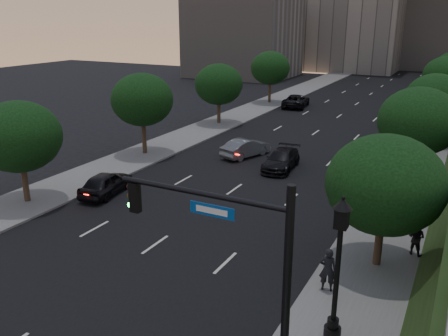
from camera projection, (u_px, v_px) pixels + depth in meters
The scene contains 24 objects.
ground at pixel (85, 294), 19.70m from camera, with size 160.00×160.00×0.00m, color black.
road_surface at pixel (309, 137), 44.98m from camera, with size 16.00×140.00×0.02m, color black.
sidewalk_right at pixel (425, 150), 40.44m from camera, with size 4.50×140.00×0.15m, color slate.
sidewalk_left at pixel (215, 125), 49.48m from camera, with size 4.50×140.00×0.15m, color slate.
office_block_mid at pixel (448, 5), 99.01m from camera, with size 22.00×18.00×26.00m, color gray.
office_block_filler at pixel (244, 38), 88.01m from camera, with size 18.00×16.00×14.00m, color gray.
tree_right_a at pixel (385, 184), 20.66m from camera, with size 5.20×5.20×6.24m.
tree_right_b at pixel (419, 121), 30.62m from camera, with size 5.20×5.20×6.74m.
tree_right_c at pixel (435, 99), 41.73m from camera, with size 5.20×5.20×6.24m.
tree_right_d at pixel (447, 76), 53.37m from camera, with size 5.20×5.20×6.74m.
tree_left_a at pixel (19, 137), 28.00m from camera, with size 5.00×5.00×6.34m.
tree_left_b at pixel (142, 100), 38.00m from camera, with size 5.00×5.00×6.71m.
tree_left_c at pixel (219, 84), 49.07m from camera, with size 5.00×5.00×6.34m.
tree_left_d at pixel (270, 68), 60.76m from camera, with size 5.00×5.00×6.71m.
traffic_signal_mast at pixel (250, 289), 13.41m from camera, with size 5.68×0.56×7.00m.
street_lamp at pixel (337, 279), 15.91m from camera, with size 0.64×0.64×5.62m.
sedan_near_left at pixel (106, 183), 30.46m from camera, with size 1.79×4.45×1.52m, color black.
sedan_mid_left at pixel (246, 148), 38.62m from camera, with size 1.57×4.51×1.49m, color #5B5F63.
sedan_far_left at pixel (296, 101), 59.39m from camera, with size 2.66×5.76×1.60m, color black.
sedan_near_right at pixel (281, 160), 35.51m from camera, with size 2.01×4.94×1.43m, color black.
sedan_far_right at pixel (402, 118), 49.59m from camera, with size 1.95×4.84×1.65m, color slate.
pedestrian_a at pixel (328, 269), 19.47m from camera, with size 0.69×0.46×1.90m, color black.
pedestrian_b at pixel (416, 238), 22.46m from camera, with size 0.84×0.65×1.72m, color black.
pedestrian_c at pixel (388, 197), 27.12m from camera, with size 1.12×0.47×1.92m, color black.
Camera 1 is at (13.08, -12.48, 11.07)m, focal length 38.00 mm.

